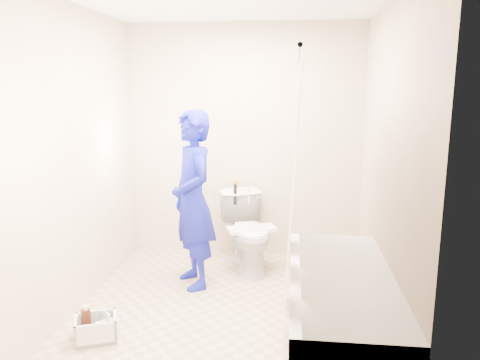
# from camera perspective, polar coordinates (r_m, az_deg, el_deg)

# --- Properties ---
(floor) EXTENTS (2.60, 2.60, 0.00)m
(floor) POSITION_cam_1_polar(r_m,az_deg,el_deg) (3.96, -1.46, -15.22)
(floor) COLOR tan
(floor) RESTS_ON ground
(wall_back) EXTENTS (2.40, 0.02, 2.40)m
(wall_back) POSITION_cam_1_polar(r_m,az_deg,el_deg) (4.86, 0.61, 4.64)
(wall_back) COLOR #BEA892
(wall_back) RESTS_ON ground
(wall_front) EXTENTS (2.40, 0.02, 2.40)m
(wall_front) POSITION_cam_1_polar(r_m,az_deg,el_deg) (2.33, -6.08, -2.91)
(wall_front) COLOR #BEA892
(wall_front) RESTS_ON ground
(wall_left) EXTENTS (0.02, 2.60, 2.40)m
(wall_left) POSITION_cam_1_polar(r_m,az_deg,el_deg) (3.93, -19.15, 2.40)
(wall_left) COLOR #BEA892
(wall_left) RESTS_ON ground
(wall_right) EXTENTS (0.02, 2.60, 2.40)m
(wall_right) POSITION_cam_1_polar(r_m,az_deg,el_deg) (3.62, 17.63, 1.75)
(wall_right) COLOR #BEA892
(wall_right) RESTS_ON ground
(bathtub) EXTENTS (0.70, 1.75, 0.50)m
(bathtub) POSITION_cam_1_polar(r_m,az_deg,el_deg) (3.44, 12.11, -14.80)
(bathtub) COLOR silver
(bathtub) RESTS_ON ground
(curtain_rod) EXTENTS (0.02, 1.90, 0.02)m
(curtain_rod) POSITION_cam_1_polar(r_m,az_deg,el_deg) (3.08, 7.14, 14.62)
(curtain_rod) COLOR silver
(curtain_rod) RESTS_ON wall_back
(shower_curtain) EXTENTS (0.06, 1.75, 1.80)m
(shower_curtain) POSITION_cam_1_polar(r_m,az_deg,el_deg) (3.17, 6.73, -2.43)
(shower_curtain) COLOR white
(shower_curtain) RESTS_ON curtain_rod
(toilet) EXTENTS (0.65, 0.83, 0.74)m
(toilet) POSITION_cam_1_polar(r_m,az_deg,el_deg) (4.59, 1.00, -6.33)
(toilet) COLOR white
(toilet) RESTS_ON ground
(tank_lid) EXTENTS (0.50, 0.35, 0.03)m
(tank_lid) POSITION_cam_1_polar(r_m,az_deg,el_deg) (4.47, 1.41, -6.00)
(tank_lid) COLOR white
(tank_lid) RESTS_ON toilet
(tank_internals) EXTENTS (0.17, 0.09, 0.24)m
(tank_internals) POSITION_cam_1_polar(r_m,az_deg,el_deg) (4.67, -0.15, -1.43)
(tank_internals) COLOR black
(tank_internals) RESTS_ON toilet
(plumber) EXTENTS (0.62, 0.69, 1.57)m
(plumber) POSITION_cam_1_polar(r_m,az_deg,el_deg) (4.13, -5.77, -2.44)
(plumber) COLOR #1019A5
(plumber) RESTS_ON ground
(cleaning_caddy) EXTENTS (0.35, 0.32, 0.22)m
(cleaning_caddy) POSITION_cam_1_polar(r_m,az_deg,el_deg) (3.63, -16.98, -16.96)
(cleaning_caddy) COLOR silver
(cleaning_caddy) RESTS_ON ground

